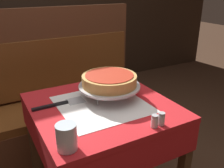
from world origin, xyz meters
TOP-DOWN VIEW (x-y plane):
  - dining_table_front at (0.00, 0.00)m, footprint 0.72×0.72m
  - dining_table_rear at (-0.05, 1.62)m, footprint 0.72×0.72m
  - booth_bench at (-0.06, 0.70)m, footprint 1.45×0.47m
  - pizza_pan_stand at (0.08, 0.06)m, footprint 0.35×0.35m
  - deep_dish_pizza at (0.08, 0.06)m, footprint 0.30×0.30m
  - pizza_server at (-0.20, 0.10)m, footprint 0.28×0.08m
  - water_glass_near at (-0.29, -0.28)m, footprint 0.08×0.08m
  - salt_shaker at (0.10, -0.32)m, footprint 0.03×0.03m
  - pepper_shaker at (0.14, -0.32)m, footprint 0.03×0.03m
  - condiment_caddy at (0.03, 1.72)m, footprint 0.13×0.13m

SIDE VIEW (x-z plane):
  - booth_bench at x=-0.06m, z-range -0.24..0.94m
  - dining_table_front at x=0.00m, z-range 0.26..1.00m
  - dining_table_rear at x=-0.05m, z-range 0.27..1.02m
  - pizza_server at x=-0.20m, z-range 0.75..0.76m
  - salt_shaker at x=0.10m, z-range 0.75..0.81m
  - pepper_shaker at x=0.14m, z-range 0.75..0.81m
  - condiment_caddy at x=0.03m, z-range 0.71..0.86m
  - water_glass_near at x=-0.29m, z-range 0.75..0.86m
  - pizza_pan_stand at x=0.08m, z-range 0.77..0.85m
  - deep_dish_pizza at x=0.08m, z-range 0.82..0.88m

